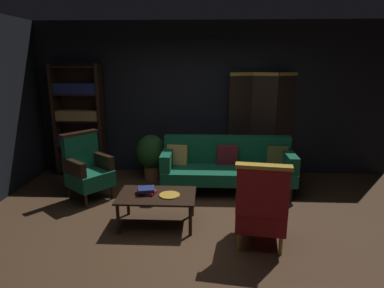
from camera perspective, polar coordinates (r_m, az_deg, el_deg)
name	(u,v)px	position (r m, az deg, el deg)	size (l,w,h in m)	color
ground_plane	(189,232)	(4.39, -0.50, -14.76)	(10.00, 10.00, 0.00)	#3D2819
back_wall	(196,99)	(6.33, 0.70, 7.64)	(7.20, 0.10, 2.80)	black
folding_screen	(263,123)	(6.28, 11.92, 3.46)	(1.26, 0.31, 1.90)	black
bookshelf	(80,118)	(6.56, -18.56, 4.19)	(0.90, 0.32, 2.05)	black
velvet_couch	(227,164)	(5.55, 6.01, -3.38)	(2.12, 0.78, 0.88)	black
coffee_table	(157,198)	(4.44, -5.99, -9.09)	(1.00, 0.64, 0.42)	black
armchair_gilt_accent	(261,206)	(3.98, 11.67, -10.32)	(0.66, 0.65, 1.04)	#B78E33
armchair_wing_left	(87,168)	(5.43, -17.36, -3.97)	(0.81, 0.81, 1.04)	black
potted_plant	(151,154)	(6.03, -6.91, -1.71)	(0.54, 0.54, 0.83)	brown
book_red_leather	(146,192)	(4.46, -7.77, -8.10)	(0.25, 0.15, 0.04)	maroon
book_navy_cloth	(146,189)	(4.45, -7.79, -7.63)	(0.21, 0.19, 0.04)	navy
brass_tray	(170,195)	(4.37, -3.84, -8.66)	(0.27, 0.27, 0.02)	gold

